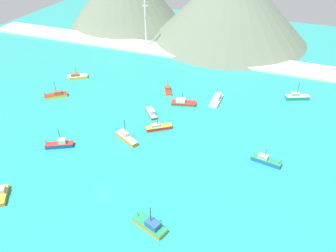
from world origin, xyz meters
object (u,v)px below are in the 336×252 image
at_px(fishing_boat_2, 152,113).
at_px(fishing_boat_6, 126,137).
at_px(fishing_boat_0, 151,225).
at_px(fishing_boat_9, 266,160).
at_px(fishing_boat_3, 168,90).
at_px(fishing_boat_12, 297,97).
at_px(radio_tower, 146,22).
at_px(fishing_boat_8, 2,194).
at_px(fishing_boat_5, 77,76).
at_px(fishing_boat_11, 183,102).
at_px(fishing_boat_4, 56,95).
at_px(fishing_boat_7, 217,99).
at_px(fishing_boat_10, 158,127).
at_px(fishing_boat_13, 60,144).

bearing_deg(fishing_boat_2, fishing_boat_6, -95.22).
distance_m(fishing_boat_0, fishing_boat_9, 39.75).
height_order(fishing_boat_2, fishing_boat_3, fishing_boat_3).
height_order(fishing_boat_6, fishing_boat_12, fishing_boat_6).
bearing_deg(radio_tower, fishing_boat_8, -85.29).
bearing_deg(fishing_boat_12, fishing_boat_8, -130.02).
distance_m(fishing_boat_6, fishing_boat_8, 38.09).
relative_size(fishing_boat_5, fishing_boat_11, 0.88).
relative_size(fishing_boat_4, fishing_boat_7, 0.82).
height_order(fishing_boat_3, fishing_boat_11, fishing_boat_3).
bearing_deg(fishing_boat_10, fishing_boat_3, 104.42).
distance_m(fishing_boat_7, fishing_boat_12, 30.96).
relative_size(fishing_boat_5, fishing_boat_6, 0.93).
xyz_separation_m(fishing_boat_4, fishing_boat_9, (80.69, -10.06, -0.04)).
distance_m(fishing_boat_6, fishing_boat_12, 67.80).
height_order(fishing_boat_9, fishing_boat_13, fishing_boat_13).
xyz_separation_m(fishing_boat_5, fishing_boat_10, (47.09, -22.59, -0.05)).
bearing_deg(fishing_boat_0, radio_tower, 114.81).
distance_m(fishing_boat_4, fishing_boat_6, 40.90).
relative_size(fishing_boat_5, fishing_boat_7, 0.85).
xyz_separation_m(fishing_boat_8, fishing_boat_10, (25.76, 42.51, -0.04)).
bearing_deg(fishing_boat_11, radio_tower, 127.07).
relative_size(fishing_boat_11, fishing_boat_12, 1.06).
height_order(fishing_boat_6, fishing_boat_10, fishing_boat_6).
bearing_deg(fishing_boat_5, fishing_boat_0, -44.69).
bearing_deg(fishing_boat_12, fishing_boat_10, -137.80).
relative_size(fishing_boat_0, fishing_boat_10, 1.10).
bearing_deg(fishing_boat_3, fishing_boat_12, 14.42).
distance_m(fishing_boat_0, fishing_boat_13, 42.41).
height_order(fishing_boat_9, radio_tower, radio_tower).
relative_size(fishing_boat_3, fishing_boat_5, 0.90).
xyz_separation_m(fishing_boat_10, fishing_boat_11, (2.26, 18.39, -0.01)).
height_order(fishing_boat_0, fishing_boat_2, fishing_boat_0).
relative_size(fishing_boat_2, fishing_boat_3, 0.95).
bearing_deg(fishing_boat_4, fishing_boat_2, 2.26).
distance_m(fishing_boat_7, fishing_boat_13, 58.72).
xyz_separation_m(fishing_boat_9, fishing_boat_12, (6.18, 42.07, 0.14)).
bearing_deg(fishing_boat_4, fishing_boat_11, 14.89).
bearing_deg(fishing_boat_6, fishing_boat_13, -149.33).
relative_size(fishing_boat_5, fishing_boat_8, 1.19).
xyz_separation_m(fishing_boat_3, fishing_boat_10, (6.53, -25.39, 0.08)).
xyz_separation_m(fishing_boat_5, fishing_boat_8, (21.33, -65.10, -0.01)).
bearing_deg(fishing_boat_8, fishing_boat_7, 59.81).
bearing_deg(fishing_boat_11, fishing_boat_4, -165.11).
distance_m(fishing_boat_0, radio_tower, 116.34).
bearing_deg(fishing_boat_12, fishing_boat_7, -155.50).
height_order(fishing_boat_7, fishing_boat_8, fishing_boat_7).
xyz_separation_m(fishing_boat_5, fishing_boat_13, (22.38, -42.26, 0.06)).
xyz_separation_m(fishing_boat_9, fishing_boat_13, (-60.18, -15.37, 0.04)).
bearing_deg(fishing_boat_5, fishing_boat_10, -25.63).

